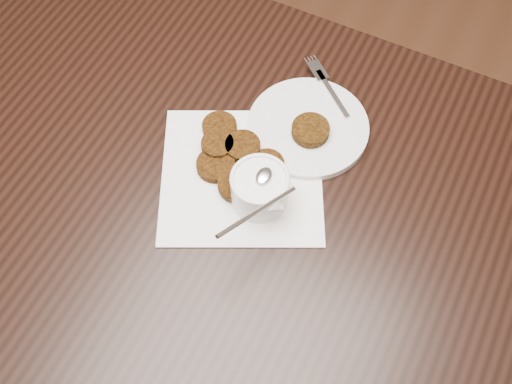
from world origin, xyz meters
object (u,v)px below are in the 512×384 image
table (214,267)px  napkin (242,175)px  plate_with_patty (308,125)px  sauce_ramekin (260,178)px

table → napkin: (0.06, 0.03, 0.38)m
table → plate_with_patty: bearing=54.3°
table → sauce_ramekin: sauce_ramekin is taller
napkin → sauce_ramekin: 0.08m
sauce_ramekin → plate_with_patty: size_ratio=0.62×
plate_with_patty → sauce_ramekin: bearing=-94.6°
table → plate_with_patty: plate_with_patty is taller
napkin → plate_with_patty: (0.06, 0.13, 0.01)m
plate_with_patty → table: bearing=-125.7°
table → sauce_ramekin: bearing=2.6°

